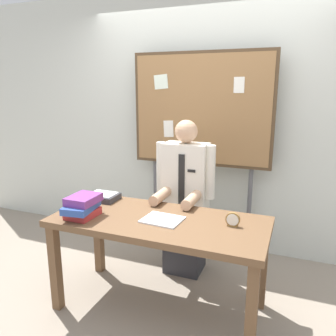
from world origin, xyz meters
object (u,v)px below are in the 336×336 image
Objects in this scene: person at (185,204)px; desk_clock at (233,220)px; bulletin_board at (201,112)px; book_stack at (82,206)px; desk at (159,231)px; open_notebook at (162,220)px; paper_tray at (103,197)px.

person is 13.98× the size of desk_clock.
desk_clock is (0.54, -1.01, -0.67)m from bulletin_board.
book_stack reaches higher than desk_clock.
desk_clock reaches higher than desk.
desk is 1.12× the size of person.
book_stack is (-0.55, -1.26, -0.63)m from bulletin_board.
book_stack is at bearing -113.70° from bulletin_board.
person is 0.93m from bulletin_board.
open_notebook is at bearing 14.96° from book_stack.
desk_clock is at bearing -61.91° from bulletin_board.
desk is at bearing -89.99° from bulletin_board.
desk_clock is at bearing 12.50° from book_stack.
desk_clock reaches higher than open_notebook.
book_stack reaches higher than desk.
paper_tray is (-0.66, 0.24, 0.02)m from open_notebook.
bulletin_board reaches higher than desk.
desk_clock is at bearing 9.57° from open_notebook.
person reaches higher than paper_tray.
bulletin_board reaches higher than book_stack.
bulletin_board is at bearing 91.94° from open_notebook.
desk is 0.11m from open_notebook.
desk is 15.69× the size of desk_clock.
desk is 1.35m from bulletin_board.
desk is 0.79× the size of bulletin_board.
open_notebook is 0.71m from paper_tray.
book_stack is at bearing -167.50° from desk_clock.
open_notebook is (0.04, -0.02, 0.10)m from desk.
person is 5.07× the size of open_notebook.
book_stack is 0.41m from paper_tray.
person is at bearing 90.00° from desk.
desk_clock is (0.50, 0.08, 0.04)m from open_notebook.
desk_clock is at bearing 6.85° from desk.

